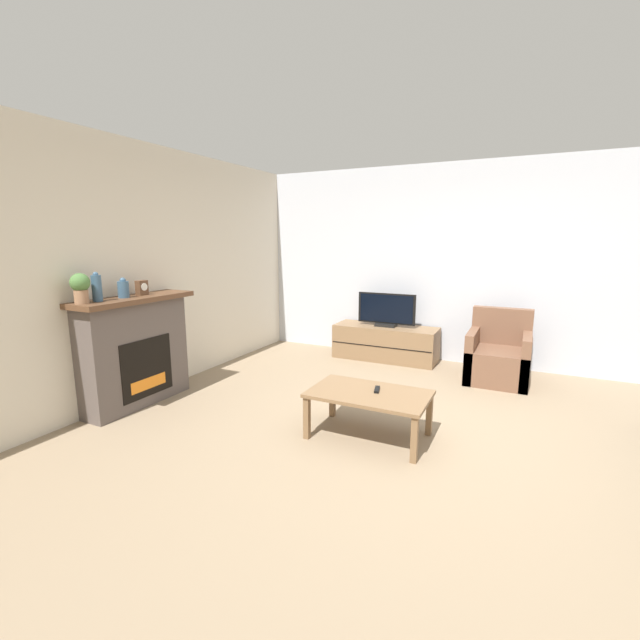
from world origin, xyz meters
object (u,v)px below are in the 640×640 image
mantel_vase_centre_left (123,289)px  armchair (498,358)px  coffee_table (369,398)px  remote (377,389)px  tv (386,311)px  fireplace (135,350)px  potted_plant (80,286)px  mantel_clock (142,288)px  tv_stand (385,343)px  mantel_vase_left (97,288)px

mantel_vase_centre_left → armchair: bearing=37.9°
coffee_table → remote: size_ratio=6.51×
tv → armchair: bearing=-10.9°
fireplace → remote: fireplace is taller
potted_plant → mantel_clock: bearing=89.9°
fireplace → mantel_clock: (0.02, 0.13, 0.63)m
fireplace → mantel_clock: size_ratio=8.42×
mantel_vase_centre_left → tv: mantel_vase_centre_left is taller
tv_stand → tv: tv is taller
tv_stand → tv: (-0.00, -0.00, 0.46)m
mantel_vase_centre_left → tv_stand: size_ratio=0.14×
fireplace → coffee_table: (2.41, 0.34, -0.22)m
tv → mantel_clock: bearing=-124.0°
mantel_vase_left → fireplace: bearing=92.5°
fireplace → potted_plant: potted_plant is taller
tv → armchair: (1.51, -0.29, -0.42)m
mantel_vase_centre_left → armchair: mantel_vase_centre_left is taller
fireplace → mantel_clock: bearing=82.1°
potted_plant → remote: bearing=21.1°
tv → mantel_vase_centre_left: bearing=-121.9°
mantel_clock → remote: (2.44, 0.28, -0.79)m
mantel_clock → tv: 3.22m
potted_plant → remote: (2.44, 0.94, -0.87)m
remote → tv: bearing=91.9°
potted_plant → coffee_table: (2.40, 0.87, -0.93)m
potted_plant → tv_stand: potted_plant is taller
mantel_vase_centre_left → mantel_clock: bearing=89.8°
tv → remote: size_ratio=5.33×
mantel_clock → tv: (1.78, 2.64, -0.51)m
mantel_vase_centre_left → coffee_table: 2.59m
mantel_vase_left → remote: (2.44, 0.78, -0.84)m
tv_stand → tv: 0.46m
remote → mantel_clock: bearing=172.7°
remote → mantel_vase_centre_left: bearing=177.7°
coffee_table → remote: (0.05, 0.07, 0.06)m
mantel_vase_left → remote: bearing=17.8°
tv → fireplace: bearing=-123.0°
tv_stand → armchair: size_ratio=1.69×
armchair → coffee_table: (-0.89, -2.13, 0.08)m
mantel_vase_left → mantel_clock: mantel_vase_left is taller
mantel_vase_left → armchair: size_ratio=0.32×
mantel_clock → potted_plant: size_ratio=0.55×
armchair → fireplace: bearing=-143.2°
mantel_vase_centre_left → potted_plant: size_ratio=0.73×
tv → remote: 2.46m
tv → remote: tv is taller
armchair → remote: (-0.85, -2.07, 0.13)m
mantel_vase_centre_left → tv_stand: mantel_vase_centre_left is taller
tv → armchair: 1.59m
potted_plant → armchair: potted_plant is taller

